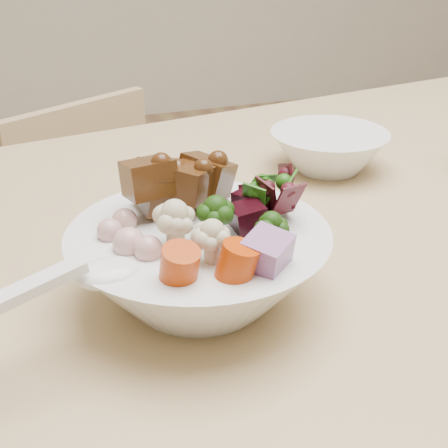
% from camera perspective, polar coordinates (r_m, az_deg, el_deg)
% --- Properties ---
extents(chair_far, '(0.49, 0.49, 0.79)m').
position_cam_1_polar(chair_far, '(1.42, -9.68, -3.51)').
color(chair_far, tan).
rests_on(chair_far, ground).
extents(food_bowl, '(0.24, 0.24, 0.13)m').
position_cam_1_polar(food_bowl, '(0.57, -2.17, -3.21)').
color(food_bowl, white).
rests_on(food_bowl, dining_table).
extents(soup_spoon, '(0.15, 0.07, 0.03)m').
position_cam_1_polar(soup_spoon, '(0.50, -12.50, -4.83)').
color(soup_spoon, white).
rests_on(soup_spoon, food_bowl).
extents(side_bowl, '(0.16, 0.16, 0.05)m').
position_cam_1_polar(side_bowl, '(0.88, 9.54, 6.62)').
color(side_bowl, white).
rests_on(side_bowl, dining_table).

